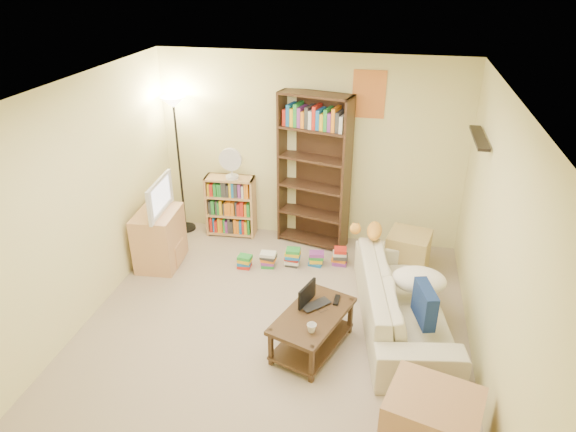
{
  "coord_description": "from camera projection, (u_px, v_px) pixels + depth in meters",
  "views": [
    {
      "loc": [
        1.03,
        -4.06,
        3.49
      ],
      "look_at": [
        0.03,
        0.7,
        1.05
      ],
      "focal_mm": 32.0,
      "sensor_mm": 36.0,
      "label": 1
    }
  ],
  "objects": [
    {
      "name": "room",
      "position": [
        269.0,
        193.0,
        4.58
      ],
      "size": [
        4.5,
        4.54,
        2.52
      ],
      "color": "tan",
      "rests_on": "ground"
    },
    {
      "name": "sofa",
      "position": [
        403.0,
        300.0,
        5.36
      ],
      "size": [
        2.37,
        1.53,
        0.61
      ],
      "primitive_type": "imported",
      "rotation": [
        0.0,
        0.0,
        1.74
      ],
      "color": "beige",
      "rests_on": "ground"
    },
    {
      "name": "navy_pillow",
      "position": [
        425.0,
        304.0,
        4.83
      ],
      "size": [
        0.22,
        0.42,
        0.36
      ],
      "primitive_type": "cube",
      "rotation": [
        0.0,
        0.0,
        1.84
      ],
      "color": "navy",
      "rests_on": "sofa"
    },
    {
      "name": "cream_blanket",
      "position": [
        419.0,
        280.0,
        5.3
      ],
      "size": [
        0.56,
        0.4,
        0.24
      ],
      "primitive_type": "ellipsoid",
      "color": "white",
      "rests_on": "sofa"
    },
    {
      "name": "tabby_cat",
      "position": [
        371.0,
        230.0,
        5.91
      ],
      "size": [
        0.49,
        0.23,
        0.17
      ],
      "color": "orange",
      "rests_on": "sofa"
    },
    {
      "name": "coffee_table",
      "position": [
        312.0,
        326.0,
        5.03
      ],
      "size": [
        0.8,
        1.05,
        0.42
      ],
      "rotation": [
        0.0,
        0.0,
        -0.34
      ],
      "color": "#3B2716",
      "rests_on": "ground"
    },
    {
      "name": "laptop",
      "position": [
        319.0,
        307.0,
        5.04
      ],
      "size": [
        0.5,
        0.5,
        0.02
      ],
      "primitive_type": "imported",
      "rotation": [
        0.0,
        0.0,
        0.8
      ],
      "color": "black",
      "rests_on": "coffee_table"
    },
    {
      "name": "laptop_screen",
      "position": [
        307.0,
        294.0,
        5.05
      ],
      "size": [
        0.12,
        0.3,
        0.21
      ],
      "primitive_type": "cube",
      "rotation": [
        0.0,
        0.0,
        -0.34
      ],
      "color": "white",
      "rests_on": "laptop"
    },
    {
      "name": "mug",
      "position": [
        312.0,
        328.0,
        4.71
      ],
      "size": [
        0.17,
        0.17,
        0.09
      ],
      "primitive_type": "imported",
      "rotation": [
        0.0,
        0.0,
        -0.53
      ],
      "color": "silver",
      "rests_on": "coffee_table"
    },
    {
      "name": "tv_remote",
      "position": [
        337.0,
        300.0,
        5.15
      ],
      "size": [
        0.06,
        0.17,
        0.02
      ],
      "primitive_type": "cube",
      "rotation": [
        0.0,
        0.0,
        -0.04
      ],
      "color": "black",
      "rests_on": "coffee_table"
    },
    {
      "name": "tv_stand",
      "position": [
        159.0,
        238.0,
        6.43
      ],
      "size": [
        0.52,
        0.7,
        0.72
      ],
      "primitive_type": "cube",
      "rotation": [
        0.0,
        0.0,
        0.07
      ],
      "color": "tan",
      "rests_on": "ground"
    },
    {
      "name": "television",
      "position": [
        154.0,
        196.0,
        6.17
      ],
      "size": [
        0.76,
        0.2,
        0.43
      ],
      "primitive_type": "imported",
      "rotation": [
        0.0,
        0.0,
        1.64
      ],
      "color": "black",
      "rests_on": "tv_stand"
    },
    {
      "name": "tall_bookshelf",
      "position": [
        314.0,
        168.0,
        6.6
      ],
      "size": [
        0.97,
        0.52,
        2.05
      ],
      "rotation": [
        0.0,
        0.0,
        -0.25
      ],
      "color": "#3A2A16",
      "rests_on": "ground"
    },
    {
      "name": "short_bookshelf",
      "position": [
        231.0,
        206.0,
        7.1
      ],
      "size": [
        0.68,
        0.3,
        0.86
      ],
      "rotation": [
        0.0,
        0.0,
        0.05
      ],
      "color": "tan",
      "rests_on": "ground"
    },
    {
      "name": "desk_fan",
      "position": [
        231.0,
        163.0,
        6.76
      ],
      "size": [
        0.3,
        0.17,
        0.43
      ],
      "color": "silver",
      "rests_on": "short_bookshelf"
    },
    {
      "name": "floor_lamp",
      "position": [
        176.0,
        126.0,
        6.74
      ],
      "size": [
        0.32,
        0.32,
        1.92
      ],
      "color": "black",
      "rests_on": "ground"
    },
    {
      "name": "side_table",
      "position": [
        408.0,
        254.0,
        6.26
      ],
      "size": [
        0.56,
        0.56,
        0.55
      ],
      "primitive_type": "cube",
      "rotation": [
        0.0,
        0.0,
        -0.21
      ],
      "color": "tan",
      "rests_on": "ground"
    },
    {
      "name": "end_cabinet",
      "position": [
        431.0,
        425.0,
        3.94
      ],
      "size": [
        0.81,
        0.73,
        0.57
      ],
      "primitive_type": "cube",
      "rotation": [
        0.0,
        0.0,
        -0.27
      ],
      "color": "tan",
      "rests_on": "ground"
    },
    {
      "name": "book_stacks",
      "position": [
        295.0,
        258.0,
        6.48
      ],
      "size": [
        1.36,
        0.47,
        0.24
      ],
      "color": "red",
      "rests_on": "ground"
    }
  ]
}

